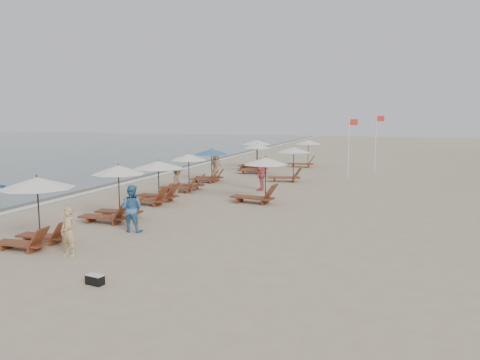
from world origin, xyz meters
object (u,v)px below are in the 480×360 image
(lounger_station_0, at_px, (34,208))
(beachgoer_near, at_px, (69,232))
(inland_station_0, at_px, (259,177))
(duffel_bag, at_px, (95,280))
(lounger_station_2, at_px, (154,182))
(beachgoer_mid_b, at_px, (178,182))
(lounger_station_3, at_px, (185,174))
(lounger_station_6, at_px, (254,153))
(lounger_station_1, at_px, (114,194))
(beachgoer_far_b, at_px, (216,166))
(lounger_station_4, at_px, (209,164))
(inland_station_2, at_px, (305,151))
(beachgoer_far_a, at_px, (261,174))
(lounger_station_5, at_px, (254,159))
(inland_station_1, at_px, (289,161))
(beachgoer_mid_a, at_px, (132,208))
(flag_pole_near, at_px, (349,144))

(lounger_station_0, bearing_deg, beachgoer_near, -15.93)
(inland_station_0, xyz_separation_m, duffel_bag, (-0.74, -12.18, -1.16))
(lounger_station_2, height_order, beachgoer_mid_b, lounger_station_2)
(lounger_station_0, xyz_separation_m, beachgoer_mid_b, (0.12, 10.13, -0.51))
(lounger_station_3, xyz_separation_m, lounger_station_6, (0.39, 12.07, 0.23))
(lounger_station_1, relative_size, duffel_bag, 5.10)
(lounger_station_0, height_order, beachgoer_far_b, lounger_station_0)
(duffel_bag, bearing_deg, lounger_station_4, 103.49)
(lounger_station_3, bearing_deg, lounger_station_4, 91.19)
(inland_station_2, distance_m, beachgoer_far_b, 9.94)
(lounger_station_3, bearing_deg, beachgoer_far_a, 21.05)
(lounger_station_0, height_order, lounger_station_3, lounger_station_0)
(lounger_station_5, xyz_separation_m, inland_station_1, (3.44, -3.57, 0.28))
(lounger_station_6, bearing_deg, lounger_station_4, -93.26)
(inland_station_2, distance_m, beachgoer_mid_b, 16.70)
(duffel_bag, bearing_deg, inland_station_1, 88.71)
(beachgoer_mid_a, bearing_deg, inland_station_1, -103.77)
(beachgoer_near, xyz_separation_m, flag_pole_near, (6.15, 20.79, 1.57))
(lounger_station_6, relative_size, flag_pole_near, 0.63)
(lounger_station_6, xyz_separation_m, beachgoer_mid_a, (1.81, -21.23, -0.33))
(beachgoer_mid_a, bearing_deg, beachgoer_mid_b, -80.85)
(inland_station_0, xyz_separation_m, beachgoer_mid_a, (-2.80, -7.03, -0.42))
(inland_station_2, height_order, beachgoer_far_b, inland_station_2)
(inland_station_0, bearing_deg, lounger_station_5, 108.14)
(lounger_station_2, bearing_deg, beachgoer_far_a, 54.95)
(inland_station_2, relative_size, beachgoer_near, 1.82)
(lounger_station_4, relative_size, lounger_station_6, 0.94)
(lounger_station_3, distance_m, duffel_bag, 14.96)
(lounger_station_3, height_order, inland_station_2, inland_station_2)
(lounger_station_6, distance_m, flag_pole_near, 8.72)
(inland_station_2, height_order, beachgoer_near, inland_station_2)
(inland_station_0, relative_size, duffel_bag, 5.72)
(lounger_station_1, relative_size, inland_station_1, 0.91)
(inland_station_2, relative_size, duffel_bag, 5.55)
(lounger_station_0, height_order, flag_pole_near, flag_pole_near)
(beachgoer_mid_a, bearing_deg, lounger_station_1, -43.85)
(lounger_station_0, height_order, lounger_station_1, lounger_station_0)
(lounger_station_6, distance_m, beachgoer_far_a, 11.13)
(lounger_station_5, bearing_deg, lounger_station_2, -94.57)
(inland_station_0, height_order, duffel_bag, inland_station_0)
(lounger_station_1, xyz_separation_m, beachgoer_mid_a, (1.65, -1.37, -0.23))
(lounger_station_1, xyz_separation_m, inland_station_0, (4.45, 5.66, 0.19))
(flag_pole_near, bearing_deg, beachgoer_far_b, -161.61)
(flag_pole_near, bearing_deg, beachgoer_far_a, -121.46)
(beachgoer_far_b, bearing_deg, beachgoer_near, -133.71)
(flag_pole_near, bearing_deg, beachgoer_mid_b, -127.15)
(lounger_station_6, relative_size, beachgoer_mid_b, 1.64)
(lounger_station_3, distance_m, flag_pole_near, 11.75)
(lounger_station_2, distance_m, lounger_station_3, 3.90)
(inland_station_0, relative_size, beachgoer_far_b, 1.63)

